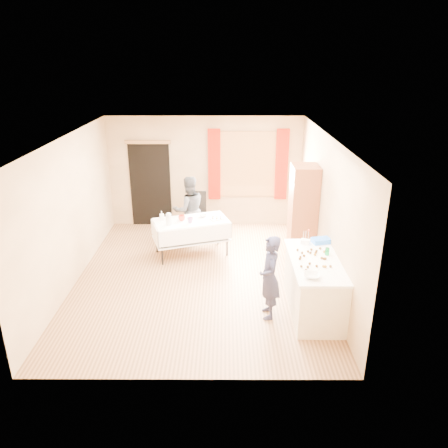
{
  "coord_description": "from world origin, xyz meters",
  "views": [
    {
      "loc": [
        0.48,
        -7.23,
        3.89
      ],
      "look_at": [
        0.45,
        0.0,
        1.07
      ],
      "focal_mm": 35.0,
      "sensor_mm": 36.0,
      "label": 1
    }
  ],
  "objects_px": {
    "chair": "(197,223)",
    "party_table": "(191,234)",
    "cabinet": "(303,214)",
    "girl": "(270,277)",
    "counter": "(314,286)",
    "woman": "(189,210)"
  },
  "relations": [
    {
      "from": "party_table",
      "to": "girl",
      "type": "xyz_separation_m",
      "value": [
        1.38,
        -2.29,
        0.23
      ]
    },
    {
      "from": "party_table",
      "to": "girl",
      "type": "relative_size",
      "value": 1.23
    },
    {
      "from": "cabinet",
      "to": "counter",
      "type": "xyz_separation_m",
      "value": [
        -0.1,
        -1.91,
        -0.52
      ]
    },
    {
      "from": "chair",
      "to": "girl",
      "type": "xyz_separation_m",
      "value": [
        1.32,
        -3.3,
        0.38
      ]
    },
    {
      "from": "cabinet",
      "to": "chair",
      "type": "height_order",
      "value": "cabinet"
    },
    {
      "from": "cabinet",
      "to": "party_table",
      "type": "bearing_deg",
      "value": 173.88
    },
    {
      "from": "chair",
      "to": "girl",
      "type": "relative_size",
      "value": 0.74
    },
    {
      "from": "chair",
      "to": "girl",
      "type": "distance_m",
      "value": 3.58
    },
    {
      "from": "counter",
      "to": "woman",
      "type": "xyz_separation_m",
      "value": [
        -2.2,
        2.8,
        0.29
      ]
    },
    {
      "from": "cabinet",
      "to": "chair",
      "type": "relative_size",
      "value": 1.92
    },
    {
      "from": "cabinet",
      "to": "party_table",
      "type": "height_order",
      "value": "cabinet"
    },
    {
      "from": "party_table",
      "to": "counter",
      "type": "bearing_deg",
      "value": -64.02
    },
    {
      "from": "counter",
      "to": "party_table",
      "type": "relative_size",
      "value": 0.99
    },
    {
      "from": "counter",
      "to": "girl",
      "type": "bearing_deg",
      "value": -168.62
    },
    {
      "from": "counter",
      "to": "party_table",
      "type": "distance_m",
      "value": 3.01
    },
    {
      "from": "girl",
      "to": "party_table",
      "type": "bearing_deg",
      "value": -152.56
    },
    {
      "from": "cabinet",
      "to": "woman",
      "type": "height_order",
      "value": "cabinet"
    },
    {
      "from": "counter",
      "to": "chair",
      "type": "height_order",
      "value": "chair"
    },
    {
      "from": "girl",
      "to": "woman",
      "type": "xyz_separation_m",
      "value": [
        -1.47,
        2.95,
        0.06
      ]
    },
    {
      "from": "party_table",
      "to": "girl",
      "type": "bearing_deg",
      "value": -77.43
    },
    {
      "from": "party_table",
      "to": "woman",
      "type": "xyz_separation_m",
      "value": [
        -0.09,
        0.65,
        0.3
      ]
    },
    {
      "from": "chair",
      "to": "party_table",
      "type": "bearing_deg",
      "value": -94.66
    }
  ]
}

